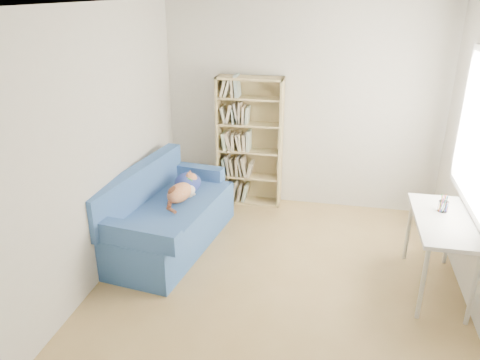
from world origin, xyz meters
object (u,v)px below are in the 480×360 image
(bookshelf, at_px, (250,147))
(pen_cup, at_px, (443,205))
(sofa, at_px, (167,216))
(desk, at_px, (443,227))

(bookshelf, height_order, pen_cup, bookshelf)
(bookshelf, relative_size, pen_cup, 9.75)
(sofa, xyz_separation_m, desk, (2.82, -0.30, 0.33))
(pen_cup, bearing_deg, bookshelf, 146.30)
(bookshelf, xyz_separation_m, desk, (2.12, -1.59, -0.12))
(sofa, xyz_separation_m, pen_cup, (2.83, -0.13, 0.48))
(sofa, xyz_separation_m, bookshelf, (0.70, 1.29, 0.44))
(bookshelf, distance_m, pen_cup, 2.56)
(sofa, height_order, bookshelf, bookshelf)
(desk, relative_size, pen_cup, 6.34)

